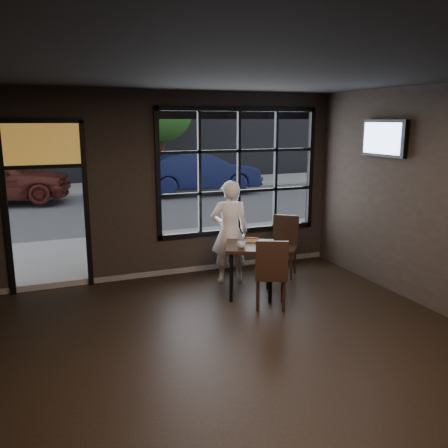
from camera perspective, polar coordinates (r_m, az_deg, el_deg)
name	(u,v)px	position (r m, az deg, el deg)	size (l,w,h in m)	color
floor	(263,365)	(5.61, 4.66, -16.60)	(6.00, 7.00, 0.02)	black
ceiling	(268,68)	(4.94, 5.34, 18.22)	(6.00, 7.00, 0.02)	black
window_frame	(239,171)	(8.64, 1.78, 6.36)	(3.06, 0.12, 2.28)	black
stained_transom	(42,144)	(7.90, -21.06, 8.99)	(1.20, 0.06, 0.70)	orange
street_asphalt	(78,169)	(28.60, -17.16, 6.34)	(60.00, 41.00, 0.04)	#545456
building_across	(70,26)	(27.89, -18.02, 21.69)	(28.00, 12.00, 15.00)	#5B5956
cafe_table	(250,270)	(7.46, 3.19, -5.54)	(0.76, 0.76, 0.82)	black
chair_near	(271,273)	(6.99, 5.66, -5.83)	(0.46, 0.46, 1.06)	black
chair_window	(283,247)	(8.41, 7.13, -2.73)	(0.46, 0.46, 1.06)	black
man	(230,232)	(7.94, 0.68, -0.97)	(0.64, 0.42, 1.75)	white
hotdog	(252,240)	(7.52, 3.40, -1.94)	(0.20, 0.08, 0.06)	tan
cup	(242,245)	(7.15, 2.14, -2.53)	(0.12, 0.12, 0.10)	silver
tv	(384,138)	(7.99, 18.70, 9.75)	(0.11, 0.99, 0.58)	black
navy_car	(199,172)	(17.64, -3.06, 6.29)	(1.58, 4.52, 1.49)	#11173B
tree_right	(161,110)	(19.94, -7.59, 13.45)	(2.60, 2.60, 4.43)	#332114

